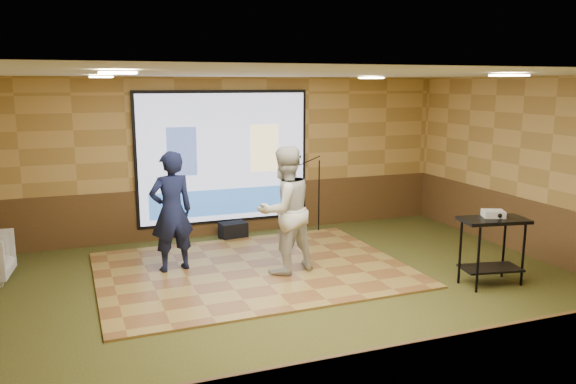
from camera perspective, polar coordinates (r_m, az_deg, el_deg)
name	(u,v)px	position (r m, az deg, el deg)	size (l,w,h in m)	color
ground	(288,296)	(7.87, -0.02, -10.48)	(9.00, 9.00, 0.00)	#2B391A
room_shell	(288,144)	(7.37, -0.02, 4.87)	(9.04, 7.04, 3.02)	tan
wainscot_back	(225,210)	(10.92, -6.45, -1.81)	(9.00, 0.04, 0.95)	#4B3919
wainscot_right	(543,233)	(10.12, 24.52, -3.77)	(0.04, 7.00, 0.95)	#4B3919
projector_screen	(224,159)	(10.70, -6.50, 3.37)	(3.32, 0.06, 2.52)	black
downlight_nw	(101,77)	(8.67, -18.47, 11.03)	(0.32, 0.32, 0.02)	#FCE8BD
downlight_ne	(371,78)	(9.89, 8.45, 11.39)	(0.32, 0.32, 0.02)	#FCE8BD
downlight_sw	(117,73)	(5.37, -16.96, 11.51)	(0.32, 0.32, 0.02)	#FCE8BD
downlight_se	(509,75)	(7.17, 21.52, 10.97)	(0.32, 0.32, 0.02)	#FCE8BD
dance_floor	(253,269)	(8.88, -3.61, -7.85)	(4.68, 3.56, 0.03)	olive
player_left	(172,211)	(8.73, -11.75, -1.94)	(0.68, 0.44, 1.86)	#13183B
player_right	(285,210)	(8.45, -0.34, -1.85)	(0.94, 0.73, 1.94)	beige
av_table	(493,238)	(8.59, 20.07, -4.43)	(0.94, 0.49, 0.99)	black
projector	(493,214)	(8.59, 20.14, -2.08)	(0.29, 0.24, 0.10)	silver
mic_stand	(316,208)	(10.96, 2.88, -1.61)	(0.60, 0.25, 1.54)	black
duffel_bag	(233,230)	(10.65, -5.60, -3.91)	(0.49, 0.33, 0.31)	black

